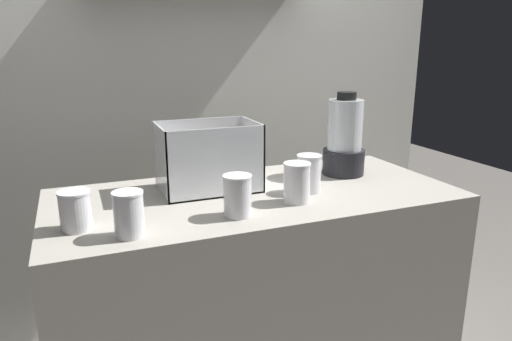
% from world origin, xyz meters
% --- Properties ---
extents(counter, '(1.40, 0.64, 0.90)m').
position_xyz_m(counter, '(0.00, 0.00, 0.45)').
color(counter, '#9E998E').
rests_on(counter, ground_plane).
extents(back_wall_unit, '(2.60, 0.24, 2.50)m').
position_xyz_m(back_wall_unit, '(-0.00, 0.77, 1.27)').
color(back_wall_unit, silver).
rests_on(back_wall_unit, ground_plane).
extents(carrot_display_bin, '(0.34, 0.23, 0.24)m').
position_xyz_m(carrot_display_bin, '(-0.13, 0.10, 0.98)').
color(carrot_display_bin, white).
rests_on(carrot_display_bin, counter).
extents(blender_pitcher, '(0.16, 0.16, 0.32)m').
position_xyz_m(blender_pitcher, '(0.41, 0.10, 1.04)').
color(blender_pitcher, black).
rests_on(blender_pitcher, counter).
extents(juice_cup_orange_far_left, '(0.09, 0.09, 0.11)m').
position_xyz_m(juice_cup_orange_far_left, '(-0.59, -0.12, 0.95)').
color(juice_cup_orange_far_left, white).
rests_on(juice_cup_orange_far_left, counter).
extents(juice_cup_pomegranate_left, '(0.08, 0.08, 0.13)m').
position_xyz_m(juice_cup_pomegranate_left, '(-0.46, -0.22, 0.95)').
color(juice_cup_pomegranate_left, white).
rests_on(juice_cup_pomegranate_left, counter).
extents(juice_cup_mango_middle, '(0.09, 0.09, 0.13)m').
position_xyz_m(juice_cup_mango_middle, '(-0.14, -0.19, 0.96)').
color(juice_cup_mango_middle, white).
rests_on(juice_cup_mango_middle, counter).
extents(juice_cup_orange_right, '(0.09, 0.09, 0.13)m').
position_xyz_m(juice_cup_orange_right, '(0.09, -0.14, 0.96)').
color(juice_cup_orange_right, white).
rests_on(juice_cup_orange_right, counter).
extents(juice_cup_orange_far_right, '(0.09, 0.09, 0.13)m').
position_xyz_m(juice_cup_orange_far_right, '(0.18, -0.06, 0.96)').
color(juice_cup_orange_far_right, white).
rests_on(juice_cup_orange_far_right, counter).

